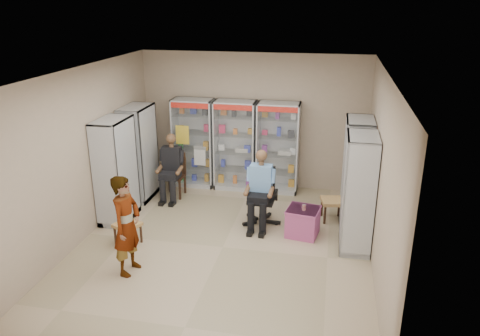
% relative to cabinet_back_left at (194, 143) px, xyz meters
% --- Properties ---
extents(floor, '(6.00, 6.00, 0.00)m').
position_rel_cabinet_back_left_xyz_m(floor, '(1.30, -2.73, -1.00)').
color(floor, tan).
rests_on(floor, ground).
extents(room_shell, '(5.02, 6.02, 3.01)m').
position_rel_cabinet_back_left_xyz_m(room_shell, '(1.30, -2.73, 0.97)').
color(room_shell, tan).
rests_on(room_shell, ground).
extents(cabinet_back_left, '(0.90, 0.50, 2.00)m').
position_rel_cabinet_back_left_xyz_m(cabinet_back_left, '(0.00, 0.00, 0.00)').
color(cabinet_back_left, '#A6A8AD').
rests_on(cabinet_back_left, floor).
extents(cabinet_back_mid, '(0.90, 0.50, 2.00)m').
position_rel_cabinet_back_left_xyz_m(cabinet_back_mid, '(0.95, 0.00, 0.00)').
color(cabinet_back_mid, '#B3B4BA').
rests_on(cabinet_back_mid, floor).
extents(cabinet_back_right, '(0.90, 0.50, 2.00)m').
position_rel_cabinet_back_left_xyz_m(cabinet_back_right, '(1.90, 0.00, 0.00)').
color(cabinet_back_right, silver).
rests_on(cabinet_back_right, floor).
extents(cabinet_right_far, '(0.90, 0.50, 2.00)m').
position_rel_cabinet_back_left_xyz_m(cabinet_right_far, '(3.53, -1.13, 0.00)').
color(cabinet_right_far, '#B4B6BB').
rests_on(cabinet_right_far, floor).
extents(cabinet_right_near, '(0.90, 0.50, 2.00)m').
position_rel_cabinet_back_left_xyz_m(cabinet_right_near, '(3.53, -2.23, 0.00)').
color(cabinet_right_near, silver).
rests_on(cabinet_right_near, floor).
extents(cabinet_left_far, '(0.90, 0.50, 2.00)m').
position_rel_cabinet_back_left_xyz_m(cabinet_left_far, '(-0.93, -0.93, 0.00)').
color(cabinet_left_far, '#A8AAAF').
rests_on(cabinet_left_far, floor).
extents(cabinet_left_near, '(0.90, 0.50, 2.00)m').
position_rel_cabinet_back_left_xyz_m(cabinet_left_near, '(-0.93, -2.03, 0.00)').
color(cabinet_left_near, silver).
rests_on(cabinet_left_near, floor).
extents(wooden_chair, '(0.42, 0.42, 0.94)m').
position_rel_cabinet_back_left_xyz_m(wooden_chair, '(-0.25, -0.73, -0.53)').
color(wooden_chair, '#331A13').
rests_on(wooden_chair, floor).
extents(seated_customer, '(0.44, 0.60, 1.34)m').
position_rel_cabinet_back_left_xyz_m(seated_customer, '(-0.25, -0.78, -0.33)').
color(seated_customer, black).
rests_on(seated_customer, floor).
extents(office_chair, '(0.62, 0.62, 1.10)m').
position_rel_cabinet_back_left_xyz_m(office_chair, '(1.81, -1.68, -0.45)').
color(office_chair, black).
rests_on(office_chair, floor).
extents(seated_shopkeeper, '(0.48, 0.65, 1.40)m').
position_rel_cabinet_back_left_xyz_m(seated_shopkeeper, '(1.81, -1.73, -0.30)').
color(seated_shopkeeper, '#7AB7F2').
rests_on(seated_shopkeeper, floor).
extents(pink_trunk, '(0.62, 0.60, 0.52)m').
position_rel_cabinet_back_left_xyz_m(pink_trunk, '(2.62, -2.00, -0.74)').
color(pink_trunk, '#C24DA2').
rests_on(pink_trunk, floor).
extents(tea_glass, '(0.07, 0.07, 0.10)m').
position_rel_cabinet_back_left_xyz_m(tea_glass, '(2.63, -2.05, -0.43)').
color(tea_glass, '#592807').
rests_on(tea_glass, pink_trunk).
extents(woven_stool_a, '(0.50, 0.50, 0.43)m').
position_rel_cabinet_back_left_xyz_m(woven_stool_a, '(3.14, -1.26, -0.79)').
color(woven_stool_a, '#A66D46').
rests_on(woven_stool_a, floor).
extents(woven_stool_b, '(0.52, 0.52, 0.39)m').
position_rel_cabinet_back_left_xyz_m(woven_stool_b, '(-0.36, -2.92, -0.80)').
color(woven_stool_b, tan).
rests_on(woven_stool_b, floor).
extents(standing_man, '(0.46, 0.63, 1.61)m').
position_rel_cabinet_back_left_xyz_m(standing_man, '(0.04, -3.75, -0.20)').
color(standing_man, '#97979A').
rests_on(standing_man, floor).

